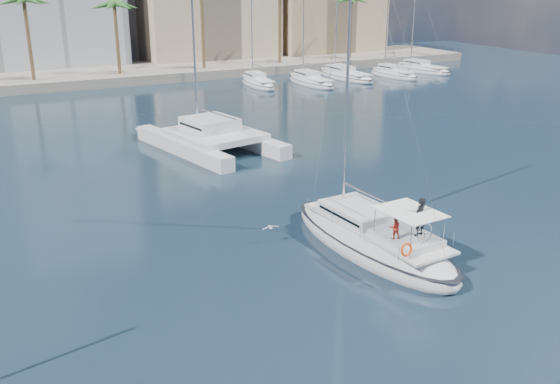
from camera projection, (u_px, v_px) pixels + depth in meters
ground at (307, 265)px, 29.83m from camera, size 160.00×160.00×0.00m
quay at (72, 77)px, 80.66m from camera, size 120.00×14.00×1.20m
building_tan_right at (323, 2)px, 102.13m from camera, size 18.00×12.00×18.00m
palm_centre at (69, 0)px, 74.13m from camera, size 3.60×3.60×12.30m
main_sloop at (372, 239)px, 31.42m from camera, size 4.46×12.09×17.65m
catamaran at (211, 135)px, 49.39m from camera, size 8.68×13.79×18.59m
seagull at (270, 227)px, 31.93m from camera, size 0.94×0.41×0.17m
moored_yacht_a at (258, 86)px, 77.90m from camera, size 3.37×9.52×11.90m
moored_yacht_b at (311, 84)px, 79.07m from camera, size 3.32×10.83×13.72m
moored_yacht_c at (345, 78)px, 83.59m from camera, size 3.98×12.33×15.54m
moored_yacht_d at (393, 77)px, 84.76m from camera, size 3.52×9.55×11.90m
moored_yacht_e at (421, 72)px, 89.27m from camera, size 4.61×11.11×13.72m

